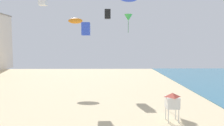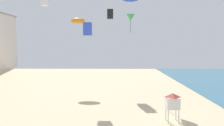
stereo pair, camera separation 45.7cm
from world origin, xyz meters
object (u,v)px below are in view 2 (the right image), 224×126
(kite_blue_box, at_px, (88,29))
(kite_white_box, at_px, (45,0))
(kite_green_delta, at_px, (131,18))
(lifeguard_stand, at_px, (172,101))
(kite_orange_parafoil, at_px, (78,21))
(kite_black_box, at_px, (110,14))

(kite_blue_box, bearing_deg, kite_white_box, 170.94)
(kite_green_delta, xyz_separation_m, kite_blue_box, (-6.16, -4.67, -2.12))
(kite_white_box, distance_m, kite_green_delta, 12.89)
(kite_white_box, bearing_deg, lifeguard_stand, -38.33)
(kite_orange_parafoil, height_order, kite_black_box, kite_black_box)
(lifeguard_stand, relative_size, kite_green_delta, 0.89)
(kite_orange_parafoil, bearing_deg, lifeguard_stand, -61.14)
(kite_blue_box, bearing_deg, kite_orange_parafoil, 106.10)
(kite_blue_box, bearing_deg, kite_green_delta, 37.20)
(kite_white_box, xyz_separation_m, kite_green_delta, (12.18, 3.71, -1.97))
(kite_black_box, relative_size, kite_blue_box, 0.99)
(lifeguard_stand, distance_m, kite_orange_parafoil, 26.45)
(kite_white_box, relative_size, kite_black_box, 0.91)
(kite_green_delta, relative_size, kite_black_box, 1.67)
(lifeguard_stand, xyz_separation_m, kite_orange_parafoil, (-11.93, 21.64, 9.43))
(lifeguard_stand, relative_size, kite_black_box, 1.49)
(kite_orange_parafoil, height_order, kite_blue_box, kite_orange_parafoil)
(kite_white_box, bearing_deg, kite_black_box, 47.58)
(lifeguard_stand, height_order, kite_orange_parafoil, kite_orange_parafoil)
(lifeguard_stand, xyz_separation_m, kite_black_box, (-5.95, 21.41, 10.64))
(lifeguard_stand, distance_m, kite_green_delta, 18.16)
(kite_white_box, relative_size, kite_orange_parafoil, 0.59)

